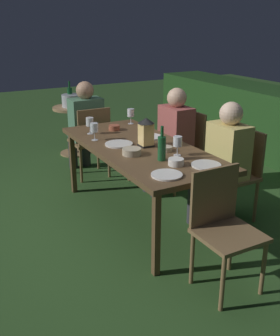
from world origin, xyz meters
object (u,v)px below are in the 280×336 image
at_px(plate_c, 206,165).
at_px(chair_side_right_b, 237,170).
at_px(side_table, 73,123).
at_px(plate_b, 167,175).
at_px(person_in_green, 85,123).
at_px(ice_bucket, 71,100).
at_px(plate_a, 119,144).
at_px(wine_glass_d, 94,128).
at_px(wine_glass_c, 90,123).
at_px(bowl_salad, 166,149).
at_px(bowl_olives, 132,151).
at_px(lantern_centerpiece, 146,131).
at_px(bowl_dip, 114,127).
at_px(chair_side_right_a, 185,146).
at_px(chair_head_far, 223,224).
at_px(wine_glass_a, 131,113).
at_px(plate_d, 150,137).
at_px(bowl_bread, 176,162).
at_px(green_bottle_on_table, 162,148).
at_px(person_in_mustard, 222,158).
at_px(wine_glass_b, 178,142).
at_px(chair_head_near, 91,139).
at_px(person_in_rust, 171,136).
at_px(dining_table, 140,151).

bearing_deg(plate_c, chair_side_right_b, 115.80).
bearing_deg(side_table, plate_b, -5.96).
relative_size(person_in_green, ice_bucket, 3.35).
height_order(chair_side_right_b, plate_a, chair_side_right_b).
height_order(wine_glass_d, plate_b, wine_glass_d).
relative_size(wine_glass_c, bowl_salad, 1.50).
bearing_deg(bowl_salad, bowl_olives, -99.90).
bearing_deg(lantern_centerpiece, bowl_dip, -179.01).
distance_m(chair_side_right_a, chair_head_far, 1.83).
distance_m(wine_glass_a, bowl_olives, 1.10).
bearing_deg(side_table, bowl_salad, 0.19).
bearing_deg(wine_glass_c, bowl_dip, 94.03).
height_order(person_in_green, bowl_salad, person_in_green).
distance_m(bowl_dip, side_table, 1.60).
xyz_separation_m(chair_side_right_a, plate_b, (1.20, -1.00, 0.25)).
xyz_separation_m(plate_d, bowl_bread, (0.79, -0.22, 0.02)).
xyz_separation_m(bowl_olives, side_table, (-2.39, 0.31, -0.31)).
relative_size(chair_head_far, bowl_olives, 5.26).
xyz_separation_m(plate_b, plate_d, (-0.95, 0.41, 0.00)).
relative_size(green_bottle_on_table, plate_d, 1.23).
height_order(plate_a, plate_b, same).
bearing_deg(plate_c, wine_glass_c, -161.37).
height_order(wine_glass_d, plate_c, wine_glass_d).
bearing_deg(plate_a, plate_d, 100.46).
bearing_deg(bowl_bread, person_in_mustard, 105.00).
height_order(plate_b, side_table, plate_b).
bearing_deg(bowl_salad, plate_c, 8.84).
bearing_deg(wine_glass_a, plate_b, -17.95).
bearing_deg(plate_a, bowl_salad, 37.55).
height_order(chair_side_right_a, wine_glass_d, wine_glass_d).
height_order(wine_glass_a, wine_glass_b, same).
height_order(green_bottle_on_table, wine_glass_a, green_bottle_on_table).
bearing_deg(plate_a, chair_side_right_b, 60.35).
height_order(chair_head_near, wine_glass_c, wine_glass_c).
xyz_separation_m(person_in_green, plate_b, (2.17, -0.19, 0.10)).
distance_m(plate_a, bowl_olives, 0.32).
height_order(lantern_centerpiece, green_bottle_on_table, green_bottle_on_table).
distance_m(chair_head_far, plate_b, 0.55).
xyz_separation_m(green_bottle_on_table, wine_glass_d, (-0.81, -0.26, 0.01)).
distance_m(chair_head_far, wine_glass_d, 1.65).
xyz_separation_m(person_in_rust, bowl_salad, (0.68, -0.49, 0.12)).
height_order(chair_head_near, wine_glass_a, wine_glass_a).
relative_size(chair_side_right_a, chair_side_right_b, 1.00).
distance_m(person_in_rust, ice_bucket, 1.84).
relative_size(bowl_salad, bowl_dip, 0.97).
height_order(dining_table, bowl_olives, bowl_olives).
relative_size(chair_head_near, bowl_olives, 5.26).
xyz_separation_m(dining_table, person_in_rust, (-0.43, 0.62, -0.04)).
xyz_separation_m(dining_table, person_in_mustard, (0.43, 0.62, -0.04)).
height_order(wine_glass_a, bowl_bread, wine_glass_a).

